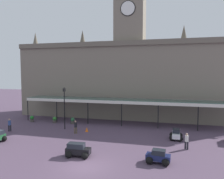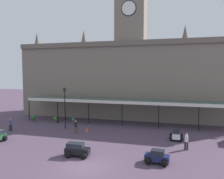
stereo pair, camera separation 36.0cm
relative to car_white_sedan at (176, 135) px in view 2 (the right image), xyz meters
The scene contains 14 objects.
ground_plane 12.09m from the car_white_sedan, 128.07° to the right, with size 140.00×140.00×0.00m, color #513E52.
station_building 15.24m from the car_white_sedan, 122.88° to the left, with size 38.81×6.89×22.09m.
entrance_canopy 9.97m from the car_white_sedan, 141.84° to the left, with size 31.25×3.26×3.75m.
car_white_sedan is the anchor object (origin of this frame).
car_black_estate 11.84m from the car_white_sedan, 139.10° to the right, with size 2.31×1.65×1.27m.
car_navy_sedan 7.58m from the car_white_sedan, 102.93° to the right, with size 2.12×1.64×1.19m.
pedestrian_near_entrance 3.40m from the car_white_sedan, 74.28° to the right, with size 0.37×0.34×1.67m.
pedestrian_crossing_forecourt 12.33m from the car_white_sedan, behind, with size 0.38×0.34×1.67m.
pedestrian_beside_cars 21.29m from the car_white_sedan, behind, with size 0.35×0.34×1.67m.
victorian_lamppost 14.98m from the car_white_sedan, behind, with size 0.30×0.30×5.75m.
traffic_cone 11.26m from the car_white_sedan, behind, with size 0.40×0.40×0.61m, color orange.
planter_forecourt_centre 15.50m from the car_white_sedan, 164.53° to the left, with size 0.60×0.60×0.96m.
planter_by_canopy 18.29m from the car_white_sedan, 167.54° to the left, with size 0.60×0.60×0.96m.
planter_near_kerb 22.04m from the car_white_sedan, behind, with size 0.60×0.60×0.96m.
Camera 2 is at (6.82, -16.42, 7.77)m, focal length 35.12 mm.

